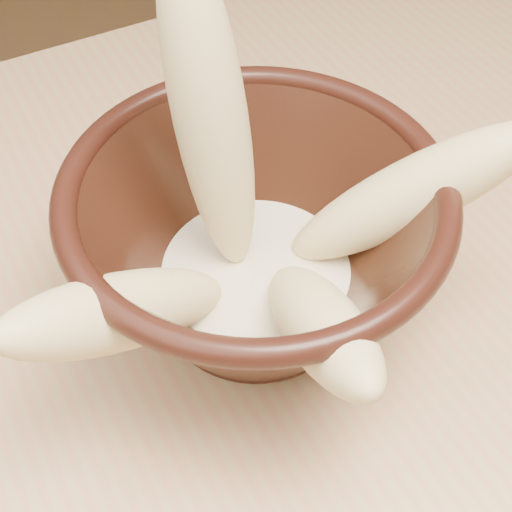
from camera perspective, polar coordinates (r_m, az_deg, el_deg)
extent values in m
cube|color=tan|center=(0.50, 9.66, -5.72)|extent=(1.20, 0.80, 0.04)
cylinder|color=#A77753|center=(1.21, 19.35, 6.25)|extent=(0.05, 0.05, 0.71)
cylinder|color=black|center=(0.47, 0.00, -4.17)|extent=(0.10, 0.10, 0.01)
cylinder|color=black|center=(0.45, 0.00, -2.49)|extent=(0.09, 0.09, 0.01)
torus|color=black|center=(0.39, 0.00, 5.16)|extent=(0.22, 0.22, 0.01)
cylinder|color=beige|center=(0.44, 0.00, -1.62)|extent=(0.12, 0.12, 0.02)
ellipsoid|color=#E4C686|center=(0.39, -3.69, 11.12)|extent=(0.05, 0.09, 0.21)
ellipsoid|color=#E4C686|center=(0.37, -10.61, -4.33)|extent=(0.16, 0.09, 0.12)
ellipsoid|color=#E4C686|center=(0.42, 12.04, 4.73)|extent=(0.15, 0.11, 0.13)
ellipsoid|color=#E4C686|center=(0.37, 5.19, -5.57)|extent=(0.07, 0.15, 0.11)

